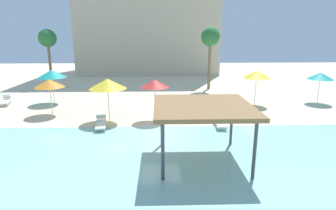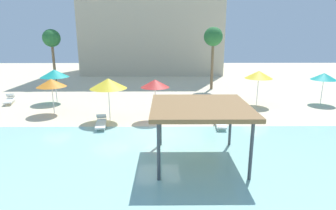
# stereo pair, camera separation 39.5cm
# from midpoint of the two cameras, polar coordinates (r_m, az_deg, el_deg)

# --- Properties ---
(ground_plane) EXTENTS (80.00, 80.00, 0.00)m
(ground_plane) POSITION_cam_midpoint_polar(r_m,az_deg,el_deg) (16.20, -2.57, -6.25)
(ground_plane) COLOR beige
(lagoon_water) EXTENTS (44.00, 13.50, 0.04)m
(lagoon_water) POSITION_cam_midpoint_polar(r_m,az_deg,el_deg) (11.43, -2.89, -15.49)
(lagoon_water) COLOR #99D1C6
(lagoon_water) RESTS_ON ground
(shade_pavilion) EXTENTS (4.31, 4.31, 2.66)m
(shade_pavilion) POSITION_cam_midpoint_polar(r_m,az_deg,el_deg) (12.45, 6.21, -0.67)
(shade_pavilion) COLOR #42474C
(shade_pavilion) RESTS_ON ground
(beach_umbrella_yellow_0) EXTENTS (2.43, 2.43, 2.85)m
(beach_umbrella_yellow_0) POSITION_cam_midpoint_polar(r_m,az_deg,el_deg) (18.73, -12.76, 4.23)
(beach_umbrella_yellow_0) COLOR silver
(beach_umbrella_yellow_0) RESTS_ON ground
(beach_umbrella_teal_1) EXTENTS (2.06, 2.06, 2.55)m
(beach_umbrella_teal_1) POSITION_cam_midpoint_polar(r_m,az_deg,el_deg) (26.46, 28.21, 5.23)
(beach_umbrella_teal_1) COLOR silver
(beach_umbrella_teal_1) RESTS_ON ground
(beach_umbrella_yellow_2) EXTENTS (2.20, 2.20, 2.79)m
(beach_umbrella_yellow_2) POSITION_cam_midpoint_polar(r_m,az_deg,el_deg) (23.71, 17.12, 5.97)
(beach_umbrella_yellow_2) COLOR silver
(beach_umbrella_yellow_2) RESTS_ON ground
(beach_umbrella_red_3) EXTENTS (1.90, 1.90, 2.75)m
(beach_umbrella_red_3) POSITION_cam_midpoint_polar(r_m,az_deg,el_deg) (18.56, -3.35, 4.37)
(beach_umbrella_red_3) COLOR silver
(beach_umbrella_red_3) RESTS_ON ground
(beach_umbrella_teal_4) EXTENTS (2.32, 2.32, 2.77)m
(beach_umbrella_teal_4) POSITION_cam_midpoint_polar(r_m,az_deg,el_deg) (25.23, -22.99, 5.86)
(beach_umbrella_teal_4) COLOR silver
(beach_umbrella_teal_4) RESTS_ON ground
(beach_umbrella_orange_5) EXTENTS (2.08, 2.08, 2.54)m
(beach_umbrella_orange_5) POSITION_cam_midpoint_polar(r_m,az_deg,el_deg) (21.68, -23.45, 4.05)
(beach_umbrella_orange_5) COLOR silver
(beach_umbrella_orange_5) RESTS_ON ground
(lounge_chair_0) EXTENTS (0.77, 1.94, 0.74)m
(lounge_chair_0) POSITION_cam_midpoint_polar(r_m,az_deg,el_deg) (17.91, 9.98, -3.30)
(lounge_chair_0) COLOR white
(lounge_chair_0) RESTS_ON ground
(lounge_chair_1) EXTENTS (0.88, 1.97, 0.74)m
(lounge_chair_1) POSITION_cam_midpoint_polar(r_m,az_deg,el_deg) (17.93, -14.10, -3.50)
(lounge_chair_1) COLOR white
(lounge_chair_1) RESTS_ON ground
(lounge_chair_2) EXTENTS (1.16, 1.99, 0.74)m
(lounge_chair_2) POSITION_cam_midpoint_polar(r_m,az_deg,el_deg) (26.79, -30.43, 0.83)
(lounge_chair_2) COLOR white
(lounge_chair_2) RESTS_ON ground
(palm_tree_0) EXTENTS (1.90, 1.90, 6.31)m
(palm_tree_0) POSITION_cam_midpoint_polar(r_m,az_deg,el_deg) (29.32, 8.21, 13.30)
(palm_tree_0) COLOR brown
(palm_tree_0) RESTS_ON ground
(palm_tree_1) EXTENTS (1.90, 1.90, 6.12)m
(palm_tree_1) POSITION_cam_midpoint_polar(r_m,az_deg,el_deg) (33.58, -23.60, 12.10)
(palm_tree_1) COLOR brown
(palm_tree_1) RESTS_ON ground
(hotel_block_0) EXTENTS (19.47, 11.43, 19.25)m
(hotel_block_0) POSITION_cam_midpoint_polar(r_m,az_deg,el_deg) (43.78, -4.28, 19.53)
(hotel_block_0) COLOR beige
(hotel_block_0) RESTS_ON ground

